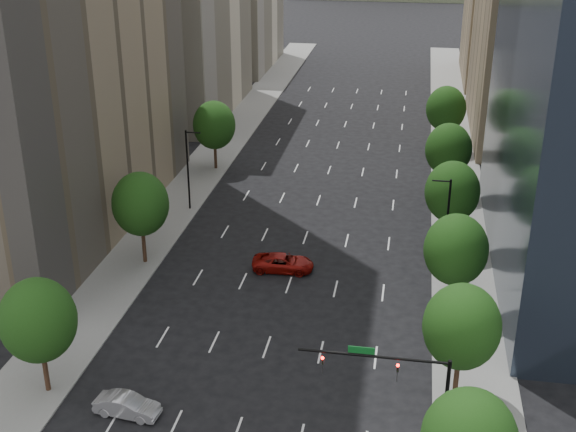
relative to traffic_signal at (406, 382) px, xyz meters
The scene contains 18 objects.
sidewalk_left 40.05m from the traffic_signal, 130.94° to the left, with size 6.00×200.00×0.15m, color slate.
sidewalk_right 30.84m from the traffic_signal, 80.59° to the left, with size 6.00×200.00×0.15m, color slate.
filler_left 111.86m from the traffic_signal, 108.53° to the left, with size 14.00×26.00×18.00m, color beige.
parking_tan_right 72.16m from the traffic_signal, 78.32° to the left, with size 14.00×30.00×30.00m, color #8C7759.
filler_right 104.05m from the traffic_signal, 82.00° to the left, with size 14.00×26.00×16.00m, color #8C7759.
tree_right_1 6.96m from the traffic_signal, 59.96° to the left, with size 5.20×5.20×8.75m.
tree_right_2 18.34m from the traffic_signal, 79.09° to the left, with size 5.20×5.20×8.61m.
tree_right_3 30.21m from the traffic_signal, 83.40° to the left, with size 5.20×5.20×8.89m.
tree_right_4 44.14m from the traffic_signal, 85.49° to the left, with size 5.20×5.20×8.46m.
tree_right_5 60.11m from the traffic_signal, 86.69° to the left, with size 5.20×5.20×8.75m.
tree_left_0 24.62m from the traffic_signal, behind, with size 5.20×5.20×8.75m.
tree_left_1 32.96m from the traffic_signal, 138.11° to the left, with size 5.20×5.20×8.97m.
tree_left_2 53.91m from the traffic_signal, 117.07° to the left, with size 5.20×5.20×8.68m.
streetlight_rn 25.17m from the traffic_signal, 83.37° to the left, with size 1.70×0.20×9.00m.
streetlight_ln 42.42m from the traffic_signal, 124.40° to the left, with size 1.70×0.20×9.00m.
traffic_signal is the anchor object (origin of this frame).
car_silver 18.66m from the traffic_signal, behind, with size 1.55×4.45×1.47m, color #A8A9AE.
car_red_far 25.79m from the traffic_signal, 116.91° to the left, with size 2.59×5.62×1.56m, color maroon.
Camera 1 is at (9.94, -8.34, 32.54)m, focal length 47.37 mm.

